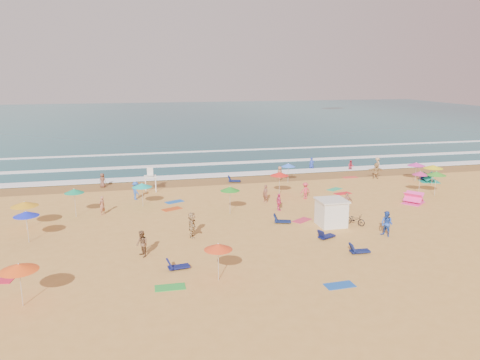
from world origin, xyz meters
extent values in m
plane|color=gold|center=(0.00, 0.00, 0.00)|extent=(220.00, 220.00, 0.00)
cube|color=#0C4756|center=(0.00, 84.00, 0.00)|extent=(220.00, 140.00, 0.18)
plane|color=olive|center=(0.00, 12.50, 0.01)|extent=(220.00, 220.00, 0.00)
cube|color=white|center=(0.00, 15.00, 0.10)|extent=(200.00, 2.20, 0.05)
cube|color=white|center=(0.00, 22.00, 0.10)|extent=(200.00, 1.60, 0.05)
cube|color=white|center=(0.00, 32.00, 0.10)|extent=(200.00, 1.20, 0.05)
cube|color=silver|center=(2.50, -4.81, 1.00)|extent=(2.00, 2.00, 2.00)
cube|color=silver|center=(2.50, -4.81, 2.06)|extent=(2.20, 2.20, 0.12)
imported|color=black|center=(4.40, -5.11, 0.45)|extent=(1.51, 1.71, 0.89)
cone|color=#16B6AA|center=(-11.78, 3.99, 1.97)|extent=(1.78, 1.78, 0.35)
cone|color=#3773FA|center=(4.01, 10.01, 1.94)|extent=(1.55, 1.55, 0.35)
cone|color=#EB4118|center=(-7.96, -12.62, 2.06)|extent=(1.64, 1.64, 0.35)
cone|color=orange|center=(-20.65, -0.40, 2.03)|extent=(2.01, 2.01, 0.35)
cone|color=#129262|center=(-17.31, 2.12, 2.23)|extent=(1.60, 1.60, 0.35)
cone|color=#CA2C75|center=(14.84, 2.03, 2.18)|extent=(1.55, 1.55, 0.35)
cone|color=#FF5215|center=(-18.37, -13.34, 2.14)|extent=(1.94, 1.94, 0.35)
cone|color=#1927D9|center=(-19.93, -3.47, 2.12)|extent=(1.74, 1.74, 0.35)
cone|color=yellow|center=(18.54, 5.25, 2.03)|extent=(2.03, 2.03, 0.35)
cone|color=#249422|center=(-4.61, -0.02, 2.21)|extent=(1.64, 1.64, 0.35)
cone|color=red|center=(1.37, 4.95, 2.16)|extent=(1.83, 1.83, 0.35)
cone|color=#DC30A2|center=(17.99, 7.45, 1.91)|extent=(1.90, 1.90, 0.35)
cone|color=green|center=(16.13, 1.36, 2.23)|extent=(1.84, 1.84, 0.35)
cube|color=#101653|center=(-10.05, -10.56, 0.17)|extent=(1.36, 0.72, 0.34)
cube|color=#0E1449|center=(0.98, -7.53, 0.17)|extent=(1.42, 1.02, 0.34)
cube|color=#0E1B4A|center=(-1.03, -3.46, 0.17)|extent=(1.41, 0.94, 0.34)
cube|color=#0F1A4F|center=(1.97, -10.73, 0.17)|extent=(1.32, 0.61, 0.34)
cube|color=#0F184F|center=(19.49, 7.96, 0.17)|extent=(1.42, 1.01, 0.34)
cube|color=#101A53|center=(-1.68, 11.41, 0.17)|extent=(1.40, 0.89, 0.34)
cube|color=#1C57B2|center=(-8.87, 4.87, 0.01)|extent=(1.90, 1.47, 0.03)
cube|color=green|center=(-10.79, -12.95, 0.01)|extent=(1.71, 0.89, 0.03)
cube|color=#C74416|center=(-9.32, 2.53, 0.01)|extent=(1.90, 1.51, 0.03)
cube|color=#C72E4C|center=(0.73, -3.12, 0.01)|extent=(1.89, 1.66, 0.03)
cube|color=red|center=(7.75, 4.16, 0.01)|extent=(1.85, 1.21, 0.03)
cube|color=#1B4FAA|center=(-1.41, -14.88, 0.01)|extent=(1.74, 0.94, 0.03)
cube|color=#2AA872|center=(7.67, 5.92, 0.01)|extent=(1.90, 1.61, 0.03)
cube|color=#D83D32|center=(11.78, 10.77, 0.01)|extent=(1.71, 0.88, 0.03)
imported|color=tan|center=(5.28, -1.83, 0.86)|extent=(1.05, 0.52, 1.73)
imported|color=tan|center=(14.36, 9.58, 0.91)|extent=(1.78, 0.92, 1.83)
imported|color=#BF2F48|center=(13.59, 14.31, 0.51)|extent=(0.90, 0.82, 1.52)
imported|color=blue|center=(-12.34, 6.56, 0.87)|extent=(0.99, 1.28, 1.74)
imported|color=#E0386E|center=(-0.25, 0.04, 0.76)|extent=(0.46, 0.92, 1.52)
imported|color=#D83645|center=(3.39, 3.18, 0.79)|extent=(1.14, 0.82, 1.59)
imported|color=brown|center=(-0.64, 2.87, 0.82)|extent=(0.64, 0.71, 1.63)
imported|color=brown|center=(-15.66, 12.30, 0.75)|extent=(0.88, 0.79, 1.50)
imported|color=tan|center=(17.26, 14.49, 0.61)|extent=(0.77, 1.18, 1.71)
imported|color=#223AA2|center=(9.17, 16.06, 0.63)|extent=(0.71, 0.54, 1.75)
imported|color=#A86B4D|center=(3.58, 11.63, 0.75)|extent=(0.86, 0.73, 1.50)
imported|color=#A4644B|center=(-15.19, 2.25, 0.80)|extent=(0.67, 0.70, 1.61)
imported|color=#264DB4|center=(5.42, -8.07, 0.95)|extent=(1.06, 1.15, 1.89)
imported|color=brown|center=(-12.16, -7.99, 0.88)|extent=(0.92, 1.03, 1.75)
imported|color=tan|center=(-8.50, -5.00, 0.94)|extent=(0.73, 1.79, 1.88)
camera|label=1|loc=(-12.46, -37.38, 11.76)|focal=35.00mm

